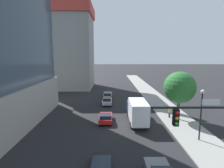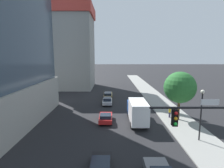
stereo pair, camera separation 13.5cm
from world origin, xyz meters
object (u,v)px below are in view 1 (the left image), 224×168
car_red (106,118)px  pedestrian_yellow_shirt (170,112)px  car_silver (107,101)px  traffic_light_pole (212,133)px  car_black (101,167)px  street_tree (180,87)px  construction_building (66,43)px  car_gold (108,95)px  street_lamp (201,108)px  box_truck (137,110)px

car_red → pedestrian_yellow_shirt: bearing=9.1°
car_silver → pedestrian_yellow_shirt: size_ratio=2.55×
traffic_light_pole → car_black: size_ratio=1.70×
street_tree → pedestrian_yellow_shirt: 4.30m
construction_building → car_silver: construction_building is taller
pedestrian_yellow_shirt → car_gold: bearing=125.7°
traffic_light_pole → construction_building: bearing=114.1°
street_tree → pedestrian_yellow_shirt: bearing=141.7°
pedestrian_yellow_shirt → construction_building: bearing=129.2°
street_lamp → street_tree: (0.07, 6.80, 1.09)m
car_silver → car_red: size_ratio=1.06×
car_gold → car_silver: size_ratio=1.11×
construction_building → traffic_light_pole: construction_building is taller
car_gold → construction_building: bearing=132.5°
street_tree → car_silver: street_tree is taller
street_tree → car_red: bearing=-175.9°
traffic_light_pole → car_red: size_ratio=1.74×
street_tree → car_red: 11.89m
street_tree → car_gold: bearing=126.8°
traffic_light_pole → street_lamp: (3.81, 8.76, -0.95)m
construction_building → car_silver: (12.60, -19.51, -12.64)m
car_black → box_truck: box_truck is taller
box_truck → car_black: bearing=-111.8°
construction_building → car_silver: bearing=-57.1°
car_red → box_truck: 4.78m
street_lamp → car_black: 12.85m
construction_building → pedestrian_yellow_shirt: bearing=-50.8°
street_lamp → pedestrian_yellow_shirt: size_ratio=3.55×
street_lamp → pedestrian_yellow_shirt: (-0.96, 7.62, -3.00)m
car_black → construction_building: bearing=107.0°
street_tree → pedestrian_yellow_shirt: size_ratio=4.39×
traffic_light_pole → car_gold: size_ratio=1.48×
car_red → traffic_light_pole: bearing=-64.3°
car_gold → car_red: (0.00, -15.50, -0.04)m
car_black → car_silver: bearing=90.0°
construction_building → traffic_light_pole: bearing=-65.9°
car_gold → car_silver: bearing=-90.0°
car_red → street_tree: bearing=4.1°
traffic_light_pole → street_lamp: bearing=66.5°
street_lamp → car_silver: 19.46m
street_lamp → car_black: size_ratio=1.43×
car_gold → pedestrian_yellow_shirt: pedestrian_yellow_shirt is taller
car_gold → car_silver: car_silver is taller
pedestrian_yellow_shirt → traffic_light_pole: bearing=-99.9°
car_silver → car_black: 21.61m
car_gold → pedestrian_yellow_shirt: (9.98, -13.90, 0.28)m
construction_building → street_tree: 37.91m
street_lamp → construction_building: bearing=123.7°
box_truck → pedestrian_yellow_shirt: 5.76m
car_red → pedestrian_yellow_shirt: pedestrian_yellow_shirt is taller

